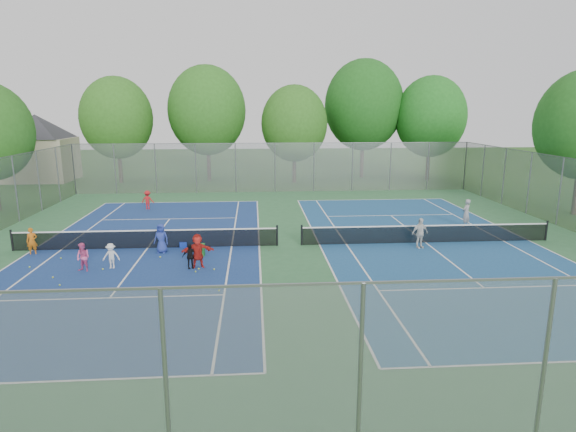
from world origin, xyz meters
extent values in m
plane|color=#234F18|center=(0.00, 0.00, 0.00)|extent=(120.00, 120.00, 0.00)
cube|color=#31693D|center=(0.00, 0.00, 0.01)|extent=(32.00, 32.00, 0.01)
cube|color=navy|center=(-7.00, 0.00, 0.02)|extent=(10.97, 23.77, 0.01)
cube|color=navy|center=(7.00, 0.00, 0.02)|extent=(10.97, 23.77, 0.01)
cube|color=black|center=(-7.00, 0.00, 0.46)|extent=(12.87, 0.10, 0.91)
cube|color=black|center=(7.00, 0.00, 0.46)|extent=(12.87, 0.10, 0.91)
cube|color=gray|center=(0.00, 16.00, 2.00)|extent=(32.00, 0.10, 4.00)
cube|color=gray|center=(0.00, -16.00, 2.00)|extent=(32.00, 0.10, 4.00)
cube|color=#B7A88C|center=(-22.00, 24.00, 2.00)|extent=(6.00, 5.00, 4.00)
pyramid|color=#2D2D33|center=(-22.00, 24.00, 6.20)|extent=(11.03, 11.03, 2.20)
cylinder|color=#443326|center=(-14.00, 22.00, 1.75)|extent=(0.36, 0.36, 3.50)
ellipsoid|color=#2E651D|center=(-14.00, 22.00, 5.90)|extent=(6.40, 6.40, 7.36)
cylinder|color=#443326|center=(-6.00, 23.00, 1.93)|extent=(0.36, 0.36, 3.85)
ellipsoid|color=#2B651D|center=(-6.00, 23.00, 6.55)|extent=(7.20, 7.20, 8.28)
cylinder|color=#443326|center=(2.00, 21.00, 1.57)|extent=(0.36, 0.36, 3.15)
ellipsoid|color=#2E641D|center=(2.00, 21.00, 5.40)|extent=(6.00, 6.00, 6.90)
cylinder|color=#443326|center=(9.00, 24.00, 2.10)|extent=(0.36, 0.36, 4.20)
ellipsoid|color=#1C5719|center=(9.00, 24.00, 7.05)|extent=(7.60, 7.60, 8.74)
cylinder|color=#443326|center=(15.00, 22.00, 1.75)|extent=(0.36, 0.36, 3.50)
ellipsoid|color=#1F671D|center=(15.00, 22.00, 5.97)|extent=(6.60, 6.60, 7.59)
cube|color=#1634AA|center=(-5.29, 0.06, 0.14)|extent=(0.41, 0.41, 0.29)
cube|color=#23822A|center=(-4.22, -1.47, 0.30)|extent=(0.33, 0.33, 0.59)
imported|color=#C86412|center=(-12.17, -0.60, 0.64)|extent=(0.54, 0.43, 1.28)
imported|color=#E05793|center=(-8.94, -3.29, 0.62)|extent=(0.73, 0.66, 1.23)
imported|color=silver|center=(-7.88, -2.97, 0.55)|extent=(0.72, 0.42, 1.11)
imported|color=black|center=(-4.51, -3.25, 0.55)|extent=(0.69, 0.44, 1.10)
imported|color=navy|center=(-6.16, -0.79, 0.71)|extent=(0.77, 0.58, 1.42)
imported|color=red|center=(-4.18, -3.13, 0.75)|extent=(1.44, 0.66, 1.50)
imported|color=red|center=(-8.97, 9.57, 0.65)|extent=(0.89, 0.58, 1.29)
imported|color=gray|center=(10.49, 3.19, 0.82)|extent=(0.71, 0.67, 1.63)
imported|color=silver|center=(6.35, -0.88, 0.76)|extent=(0.95, 0.60, 1.51)
sphere|color=#C2E034|center=(-3.10, -6.02, 0.03)|extent=(0.07, 0.07, 0.07)
sphere|color=yellow|center=(-4.13, -3.44, 0.03)|extent=(0.07, 0.07, 0.07)
sphere|color=#A5C22D|center=(-4.23, -3.80, 0.03)|extent=(0.07, 0.07, 0.07)
sphere|color=#B4DD33|center=(-11.43, -2.69, 0.03)|extent=(0.07, 0.07, 0.07)
sphere|color=gold|center=(-6.09, -1.63, 0.03)|extent=(0.07, 0.07, 0.07)
sphere|color=#D0E936|center=(-8.20, -3.19, 0.03)|extent=(0.07, 0.07, 0.07)
sphere|color=#C6D932|center=(-3.47, -3.55, 0.03)|extent=(0.07, 0.07, 0.07)
sphere|color=#CAD231|center=(-9.90, -4.10, 0.03)|extent=(0.07, 0.07, 0.07)
sphere|color=#A7CA2F|center=(-10.57, -1.51, 0.03)|extent=(0.07, 0.07, 0.07)
sphere|color=#ADCE2F|center=(-9.28, -5.02, 0.03)|extent=(0.07, 0.07, 0.07)
camera|label=1|loc=(-1.72, -23.15, 6.72)|focal=30.00mm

